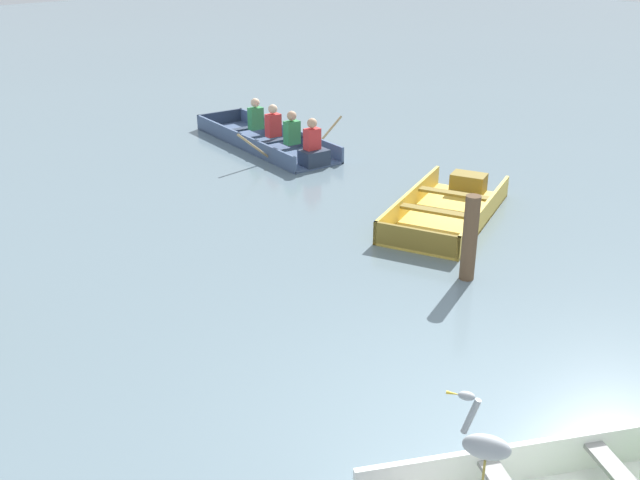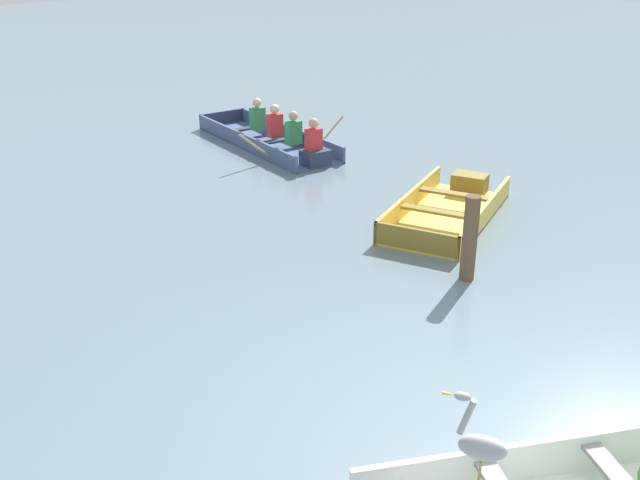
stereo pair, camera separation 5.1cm
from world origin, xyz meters
name	(u,v)px [view 2 (the right image)]	position (x,y,z in m)	size (l,w,h in m)	color
ground_plane	(500,452)	(0.00, 0.00, 0.00)	(80.00, 80.00, 0.00)	slate
skiff_yellow_near_moored	(450,209)	(4.04, 3.43, 0.12)	(3.01, 2.03, 0.34)	#E5BC47
rowboat_slate_blue_with_crew	(274,138)	(4.55, 8.00, 0.20)	(2.31, 3.92, 0.88)	#475B7F
heron_on_dinghy	(480,444)	(-1.01, -0.39, 0.90)	(0.28, 0.44, 0.84)	olive
mooring_post	(470,239)	(2.46, 2.03, 0.54)	(0.18, 0.18, 1.09)	brown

